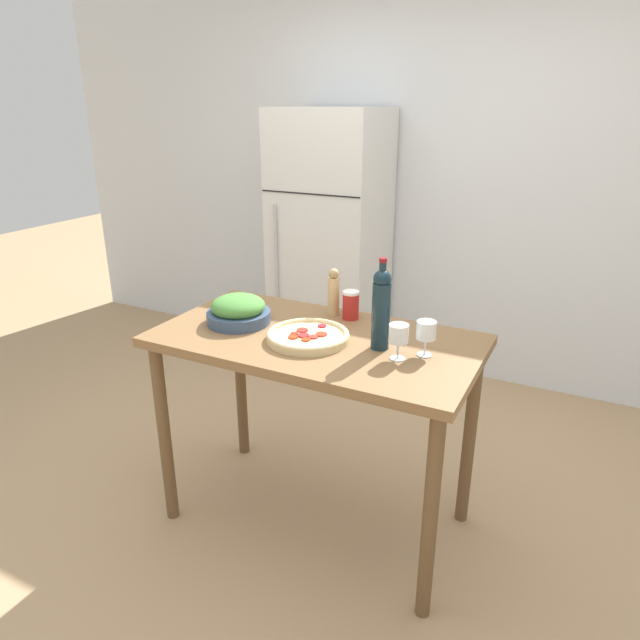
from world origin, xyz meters
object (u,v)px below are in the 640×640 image
salad_bowl (238,311)px  pepper_mill (334,293)px  salt_canister (351,305)px  refrigerator (330,246)px  homemade_pizza (308,336)px  wine_bottle (381,307)px  wine_glass_far (426,332)px  wine_glass_near (399,335)px

salad_bowl → pepper_mill: bearing=41.2°
salad_bowl → salt_canister: (0.42, 0.27, 0.01)m
refrigerator → salad_bowl: 1.57m
salad_bowl → salt_canister: bearing=33.0°
refrigerator → homemade_pizza: bearing=-67.1°
refrigerator → salt_canister: bearing=-60.5°
wine_bottle → pepper_mill: (-0.33, 0.26, -0.07)m
wine_glass_far → salt_canister: bearing=150.5°
wine_bottle → salt_canister: bearing=133.6°
wine_bottle → pepper_mill: size_ratio=1.69×
wine_glass_near → salt_canister: wine_glass_near is taller
wine_glass_near → pepper_mill: size_ratio=0.64×
refrigerator → pepper_mill: bearing=-63.4°
refrigerator → wine_glass_far: refrigerator is taller
refrigerator → wine_glass_near: size_ratio=12.94×
wine_bottle → refrigerator: bearing=122.2°
wine_glass_far → homemade_pizza: 0.48m
pepper_mill → salt_canister: pepper_mill is taller
salt_canister → pepper_mill: bearing=171.3°
wine_glass_near → homemade_pizza: 0.39m
refrigerator → salt_canister: (0.72, -1.27, 0.08)m
wine_bottle → salad_bowl: bearing=-178.0°
refrigerator → wine_bottle: bearing=-57.8°
wine_bottle → wine_glass_near: 0.14m
refrigerator → pepper_mill: refrigerator is taller
wine_bottle → homemade_pizza: wine_bottle is taller
wine_glass_near → homemade_pizza: bearing=179.1°
wine_glass_far → refrigerator: bearing=127.0°
wine_bottle → homemade_pizza: (-0.29, -0.06, -0.15)m
homemade_pizza → salt_canister: bearing=80.5°
wine_glass_near → pepper_mill: 0.54m
salad_bowl → refrigerator: bearing=101.1°
wine_bottle → pepper_mill: wine_bottle is taller
wine_bottle → homemade_pizza: size_ratio=1.08×
wine_glass_near → salad_bowl: size_ratio=0.50×
pepper_mill → salt_canister: (0.09, -0.01, -0.04)m
pepper_mill → homemade_pizza: size_ratio=0.64×
wine_bottle → salad_bowl: 0.66m
wine_bottle → salt_canister: (-0.24, 0.25, -0.11)m
refrigerator → wine_bottle: refrigerator is taller
refrigerator → salad_bowl: (0.30, -1.54, 0.08)m
refrigerator → wine_glass_near: refrigerator is taller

